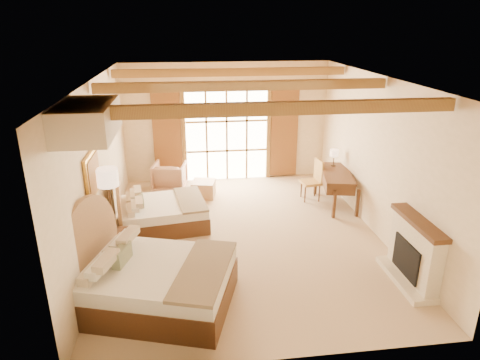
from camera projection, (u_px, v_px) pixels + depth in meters
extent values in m
plane|color=tan|center=(244.00, 235.00, 8.90)|extent=(7.00, 7.00, 0.00)
plane|color=beige|center=(226.00, 123.00, 11.59)|extent=(5.50, 0.00, 5.50)
plane|color=beige|center=(99.00, 168.00, 8.01)|extent=(0.00, 7.00, 7.00)
plane|color=beige|center=(378.00, 157.00, 8.66)|extent=(0.00, 7.00, 7.00)
plane|color=#BA7C3C|center=(244.00, 79.00, 7.77)|extent=(7.00, 7.00, 0.00)
cube|color=white|center=(227.00, 136.00, 11.67)|extent=(2.20, 0.02, 2.50)
cube|color=brown|center=(167.00, 138.00, 11.45)|extent=(0.75, 0.06, 2.40)
cube|color=brown|center=(284.00, 134.00, 11.84)|extent=(0.75, 0.06, 2.40)
cube|color=beige|center=(415.00, 253.00, 7.16)|extent=(0.25, 1.30, 1.10)
cube|color=black|center=(410.00, 258.00, 7.19)|extent=(0.18, 0.80, 0.60)
cube|color=beige|center=(406.00, 279.00, 7.32)|extent=(0.45, 1.40, 0.10)
cube|color=#4D2D13|center=(419.00, 222.00, 6.96)|extent=(0.30, 1.40, 0.08)
cube|color=gold|center=(92.00, 174.00, 7.26)|extent=(0.05, 0.95, 0.75)
cube|color=#C1813D|center=(94.00, 174.00, 7.26)|extent=(0.02, 0.82, 0.62)
cube|color=beige|center=(87.00, 120.00, 5.72)|extent=(0.70, 1.40, 0.45)
cube|color=#4D2D13|center=(157.00, 291.00, 6.69)|extent=(2.67, 2.30, 0.44)
cube|color=white|center=(156.00, 272.00, 6.57)|extent=(2.61, 2.26, 0.24)
cube|color=#7E6C4E|center=(205.00, 262.00, 6.62)|extent=(1.16, 1.87, 0.06)
cube|color=gray|center=(119.00, 260.00, 6.42)|extent=(0.26, 0.48, 0.26)
cube|color=#4D2D13|center=(163.00, 219.00, 9.24)|extent=(2.01, 1.63, 0.36)
cube|color=white|center=(162.00, 207.00, 9.14)|extent=(1.97, 1.60, 0.20)
cube|color=#7E6C4E|center=(191.00, 201.00, 9.18)|extent=(0.75, 1.48, 0.04)
cube|color=gray|center=(141.00, 199.00, 9.02)|extent=(0.16, 0.39, 0.21)
cube|color=#4D2D13|center=(116.00, 248.00, 7.80)|extent=(0.54, 0.54, 0.61)
cylinder|color=#3B2819|center=(117.00, 257.00, 8.05)|extent=(0.25, 0.25, 0.03)
cylinder|color=#3B2819|center=(112.00, 220.00, 7.78)|extent=(0.04, 0.04, 1.51)
cylinder|color=beige|center=(107.00, 177.00, 7.49)|extent=(0.38, 0.38, 0.31)
imported|color=#A57558|center=(170.00, 177.00, 11.13)|extent=(0.95, 0.97, 0.76)
cube|color=#A48149|center=(204.00, 189.00, 10.82)|extent=(0.65, 0.65, 0.40)
cube|color=#4D2D13|center=(337.00, 173.00, 10.12)|extent=(0.95, 1.64, 0.05)
cube|color=#4D2D13|center=(336.00, 179.00, 10.17)|extent=(0.92, 1.59, 0.24)
cube|color=#B78448|center=(311.00, 182.00, 10.55)|extent=(0.51, 0.51, 0.06)
cube|color=#B78448|center=(319.00, 171.00, 10.47)|extent=(0.11, 0.45, 0.55)
cylinder|color=#3B2819|center=(333.00, 165.00, 10.57)|extent=(0.12, 0.12, 0.02)
cylinder|color=#3B2819|center=(334.00, 160.00, 10.52)|extent=(0.02, 0.02, 0.29)
cylinder|color=beige|center=(334.00, 153.00, 10.46)|extent=(0.20, 0.20, 0.16)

